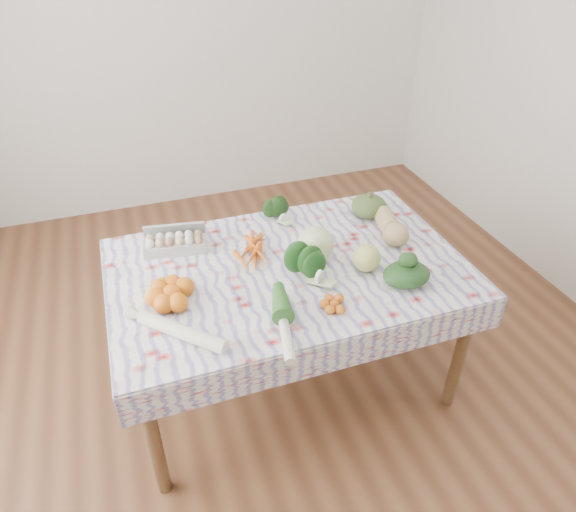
# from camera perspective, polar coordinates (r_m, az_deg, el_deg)

# --- Properties ---
(ground) EXTENTS (4.50, 4.50, 0.00)m
(ground) POSITION_cam_1_polar(r_m,az_deg,el_deg) (2.94, -0.00, -13.22)
(ground) COLOR brown
(ground) RESTS_ON ground
(wall_back) EXTENTS (4.00, 0.04, 2.80)m
(wall_back) POSITION_cam_1_polar(r_m,az_deg,el_deg) (4.22, -11.01, 23.64)
(wall_back) COLOR silver
(wall_back) RESTS_ON ground
(dining_table) EXTENTS (1.60, 1.00, 0.75)m
(dining_table) POSITION_cam_1_polar(r_m,az_deg,el_deg) (2.47, -0.00, -2.69)
(dining_table) COLOR brown
(dining_table) RESTS_ON ground
(tablecloth) EXTENTS (1.66, 1.06, 0.01)m
(tablecloth) POSITION_cam_1_polar(r_m,az_deg,el_deg) (2.43, -0.00, -1.24)
(tablecloth) COLOR silver
(tablecloth) RESTS_ON dining_table
(egg_carton) EXTENTS (0.32, 0.17, 0.08)m
(egg_carton) POSITION_cam_1_polar(r_m,az_deg,el_deg) (2.56, -12.43, 1.29)
(egg_carton) COLOR #A9AAA5
(egg_carton) RESTS_ON tablecloth
(carrot_bunch) EXTENTS (0.27, 0.26, 0.04)m
(carrot_bunch) POSITION_cam_1_polar(r_m,az_deg,el_deg) (2.49, -4.50, 0.38)
(carrot_bunch) COLOR orange
(carrot_bunch) RESTS_ON tablecloth
(kale_bunch) EXTENTS (0.17, 0.16, 0.12)m
(kale_bunch) POSITION_cam_1_polar(r_m,az_deg,el_deg) (2.74, -1.08, 5.02)
(kale_bunch) COLOR #173610
(kale_bunch) RESTS_ON tablecloth
(kabocha_squash) EXTENTS (0.24, 0.24, 0.12)m
(kabocha_squash) POSITION_cam_1_polar(r_m,az_deg,el_deg) (2.81, 8.99, 5.49)
(kabocha_squash) COLOR #445929
(kabocha_squash) RESTS_ON tablecloth
(cabbage) EXTENTS (0.22, 0.22, 0.17)m
(cabbage) POSITION_cam_1_polar(r_m,az_deg,el_deg) (2.42, 3.09, 1.32)
(cabbage) COLOR beige
(cabbage) RESTS_ON tablecloth
(butternut_squash) EXTENTS (0.18, 0.30, 0.13)m
(butternut_squash) POSITION_cam_1_polar(r_m,az_deg,el_deg) (2.66, 11.39, 3.37)
(butternut_squash) COLOR tan
(butternut_squash) RESTS_ON tablecloth
(orange_cluster) EXTENTS (0.36, 0.36, 0.09)m
(orange_cluster) POSITION_cam_1_polar(r_m,az_deg,el_deg) (2.24, -12.79, -4.08)
(orange_cluster) COLOR orange
(orange_cluster) RESTS_ON tablecloth
(broccoli) EXTENTS (0.24, 0.24, 0.12)m
(broccoli) POSITION_cam_1_polar(r_m,az_deg,el_deg) (2.29, 2.26, -1.60)
(broccoli) COLOR #174514
(broccoli) RESTS_ON tablecloth
(mandarin_cluster) EXTENTS (0.19, 0.19, 0.04)m
(mandarin_cluster) POSITION_cam_1_polar(r_m,az_deg,el_deg) (2.18, 5.20, -5.26)
(mandarin_cluster) COLOR orange
(mandarin_cluster) RESTS_ON tablecloth
(grapefruit) EXTENTS (0.15, 0.15, 0.13)m
(grapefruit) POSITION_cam_1_polar(r_m,az_deg,el_deg) (2.39, 8.71, -0.21)
(grapefruit) COLOR #C9CB64
(grapefruit) RESTS_ON tablecloth
(spinach_bag) EXTENTS (0.25, 0.22, 0.10)m
(spinach_bag) POSITION_cam_1_polar(r_m,az_deg,el_deg) (2.35, 13.04, -2.01)
(spinach_bag) COLOR #173514
(spinach_bag) RESTS_ON tablecloth
(daikon) EXTENTS (0.34, 0.34, 0.06)m
(daikon) POSITION_cam_1_polar(r_m,az_deg,el_deg) (2.08, -11.68, -8.25)
(daikon) COLOR white
(daikon) RESTS_ON tablecloth
(leek) EXTENTS (0.13, 0.42, 0.05)m
(leek) POSITION_cam_1_polar(r_m,az_deg,el_deg) (2.08, -0.46, -7.54)
(leek) COLOR silver
(leek) RESTS_ON tablecloth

